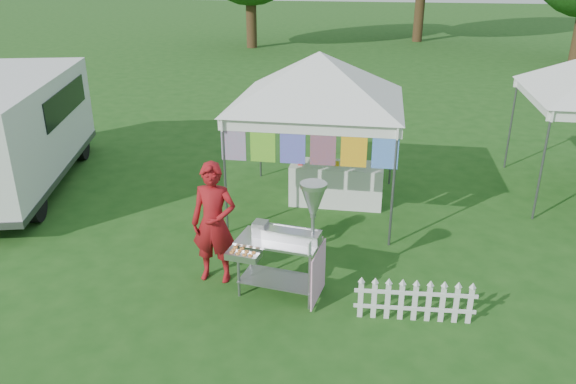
# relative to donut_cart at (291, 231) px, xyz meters

# --- Properties ---
(ground) EXTENTS (120.00, 120.00, 0.00)m
(ground) POSITION_rel_donut_cart_xyz_m (-0.02, -0.26, -1.04)
(ground) COLOR #1C4B15
(ground) RESTS_ON ground
(canopy_main) EXTENTS (4.24, 4.24, 3.45)m
(canopy_main) POSITION_rel_donut_cart_xyz_m (-0.02, 3.24, 1.94)
(canopy_main) COLOR #59595E
(canopy_main) RESTS_ON ground
(donut_cart) EXTENTS (1.37, 0.85, 1.78)m
(donut_cart) POSITION_rel_donut_cart_xyz_m (0.00, 0.00, 0.00)
(donut_cart) COLOR gray
(donut_cart) RESTS_ON ground
(vendor) EXTENTS (0.69, 0.46, 1.86)m
(vendor) POSITION_rel_donut_cart_xyz_m (-1.20, 0.30, -0.11)
(vendor) COLOR maroon
(vendor) RESTS_ON ground
(cargo_van) EXTENTS (3.54, 5.88, 2.29)m
(cargo_van) POSITION_rel_donut_cart_xyz_m (-6.48, 3.28, 0.19)
(cargo_van) COLOR white
(cargo_van) RESTS_ON ground
(picket_fence) EXTENTS (1.62, 0.13, 0.56)m
(picket_fence) POSITION_rel_donut_cart_xyz_m (1.72, -0.31, -0.76)
(picket_fence) COLOR white
(picket_fence) RESTS_ON ground
(display_table) EXTENTS (1.80, 0.70, 0.81)m
(display_table) POSITION_rel_donut_cart_xyz_m (0.34, 3.45, -0.64)
(display_table) COLOR white
(display_table) RESTS_ON ground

